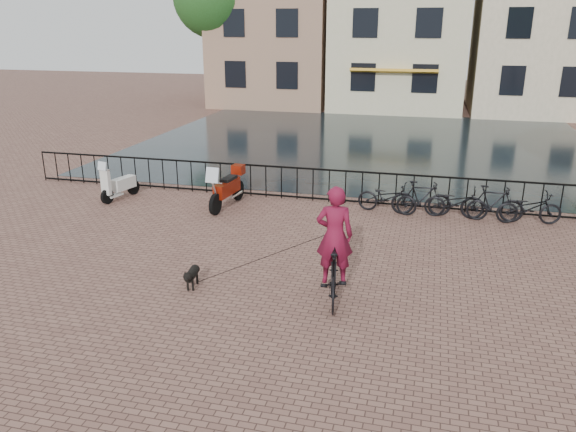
% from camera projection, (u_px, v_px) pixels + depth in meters
% --- Properties ---
extents(ground, '(100.00, 100.00, 0.00)m').
position_uv_depth(ground, '(245.00, 334.00, 9.83)').
color(ground, brown).
rests_on(ground, ground).
extents(canal_water, '(20.00, 20.00, 0.00)m').
position_uv_depth(canal_water, '(366.00, 143.00, 25.68)').
color(canal_water, black).
rests_on(canal_water, ground).
extents(railing, '(20.00, 0.05, 1.02)m').
position_uv_depth(railing, '(329.00, 186.00, 17.00)').
color(railing, black).
rests_on(railing, ground).
extents(canal_house_left, '(7.50, 9.00, 12.80)m').
position_uv_depth(canal_house_left, '(280.00, 4.00, 37.00)').
color(canal_house_left, '#997459').
rests_on(canal_house_left, ground).
extents(canal_house_mid, '(8.00, 9.50, 11.80)m').
position_uv_depth(canal_house_mid, '(403.00, 11.00, 35.27)').
color(canal_house_mid, beige).
rests_on(canal_house_mid, ground).
extents(cyclist, '(0.94, 2.05, 2.71)m').
position_uv_depth(cyclist, '(334.00, 251.00, 10.75)').
color(cyclist, black).
rests_on(cyclist, ground).
extents(dog, '(0.32, 0.74, 0.48)m').
position_uv_depth(dog, '(192.00, 276.00, 11.53)').
color(dog, black).
rests_on(dog, ground).
extents(motorcycle, '(0.67, 2.04, 1.43)m').
position_uv_depth(motorcycle, '(227.00, 184.00, 16.45)').
color(motorcycle, maroon).
rests_on(motorcycle, ground).
extents(scooter, '(0.73, 1.50, 1.34)m').
position_uv_depth(scooter, '(119.00, 178.00, 17.23)').
color(scooter, silver).
rests_on(scooter, ground).
extents(parked_bike_0, '(1.79, 0.88, 0.90)m').
position_uv_depth(parked_bike_0, '(387.00, 197.00, 16.04)').
color(parked_bike_0, black).
rests_on(parked_bike_0, ground).
extents(parked_bike_1, '(1.70, 0.63, 1.00)m').
position_uv_depth(parked_bike_1, '(421.00, 198.00, 15.80)').
color(parked_bike_1, black).
rests_on(parked_bike_1, ground).
extents(parked_bike_2, '(1.74, 0.66, 0.90)m').
position_uv_depth(parked_bike_2, '(456.00, 202.00, 15.59)').
color(parked_bike_2, black).
rests_on(parked_bike_2, ground).
extents(parked_bike_3, '(1.67, 0.49, 1.00)m').
position_uv_depth(parked_bike_3, '(492.00, 203.00, 15.35)').
color(parked_bike_3, black).
rests_on(parked_bike_3, ground).
extents(parked_bike_4, '(1.79, 0.86, 0.90)m').
position_uv_depth(parked_bike_4, '(529.00, 208.00, 15.14)').
color(parked_bike_4, black).
rests_on(parked_bike_4, ground).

